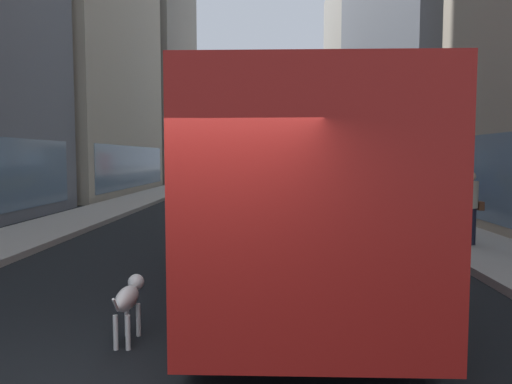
% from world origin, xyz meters
% --- Properties ---
extents(ground_plane, '(120.00, 120.00, 0.00)m').
position_xyz_m(ground_plane, '(0.00, 35.00, 0.00)').
color(ground_plane, black).
extents(sidewalk_left, '(2.40, 110.00, 0.15)m').
position_xyz_m(sidewalk_left, '(-5.70, 35.00, 0.07)').
color(sidewalk_left, '#9E9991').
rests_on(sidewalk_left, ground).
extents(sidewalk_right, '(2.40, 110.00, 0.15)m').
position_xyz_m(sidewalk_right, '(5.70, 35.00, 0.07)').
color(sidewalk_right, '#9E9991').
rests_on(sidewalk_right, ground).
extents(building_left_far, '(9.84, 14.25, 23.32)m').
position_xyz_m(building_left_far, '(-11.90, 38.83, 11.65)').
color(building_left_far, gray).
rests_on(building_left_far, ground).
extents(building_right_far, '(9.67, 16.15, 20.46)m').
position_xyz_m(building_right_far, '(11.90, 46.05, 10.22)').
color(building_right_far, gray).
rests_on(building_right_far, ground).
extents(transit_bus, '(2.78, 11.53, 3.05)m').
position_xyz_m(transit_bus, '(1.20, 5.61, 1.78)').
color(transit_bus, red).
rests_on(transit_bus, ground).
extents(car_white_van, '(1.83, 4.26, 1.62)m').
position_xyz_m(car_white_van, '(1.20, 29.12, 0.82)').
color(car_white_van, silver).
rests_on(car_white_van, ground).
extents(car_blue_hatchback, '(1.72, 4.02, 1.62)m').
position_xyz_m(car_blue_hatchback, '(2.80, 19.83, 0.82)').
color(car_blue_hatchback, '#4C6BB7').
rests_on(car_blue_hatchback, ground).
extents(car_yellow_taxi, '(1.89, 4.75, 1.62)m').
position_xyz_m(car_yellow_taxi, '(-1.20, 20.76, 0.83)').
color(car_yellow_taxi, yellow).
rests_on(car_yellow_taxi, ground).
extents(box_truck, '(2.30, 7.50, 3.05)m').
position_xyz_m(box_truck, '(1.20, 36.41, 1.67)').
color(box_truck, '#A51919').
rests_on(box_truck, ground).
extents(dalmatian_dog, '(0.22, 0.96, 0.72)m').
position_xyz_m(dalmatian_dog, '(-0.86, 1.34, 0.51)').
color(dalmatian_dog, white).
rests_on(dalmatian_dog, ground).
extents(pedestrian_with_handbag, '(0.45, 0.34, 1.69)m').
position_xyz_m(pedestrian_with_handbag, '(5.42, 6.93, 1.01)').
color(pedestrian_with_handbag, '#1E1E2D').
rests_on(pedestrian_with_handbag, sidewalk_right).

